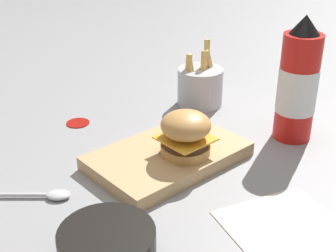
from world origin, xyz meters
TOP-DOWN VIEW (x-y plane):
  - ground_plane at (0.00, 0.00)m, footprint 6.00×6.00m
  - serving_board at (-0.03, -0.01)m, footprint 0.29×0.18m
  - burger at (-0.04, 0.02)m, footprint 0.09×0.09m
  - ketchup_bottle at (-0.29, 0.08)m, footprint 0.08×0.08m
  - fries_basket at (-0.26, -0.17)m, footprint 0.11×0.11m
  - side_bowl at (0.21, 0.13)m, footprint 0.13×0.13m
  - spoon at (0.21, -0.07)m, footprint 0.13×0.12m
  - ketchup_puddle at (0.01, -0.27)m, footprint 0.05×0.05m
  - parchment_square at (-0.03, 0.25)m, footprint 0.21×0.21m

SIDE VIEW (x-z plane):
  - ground_plane at x=0.00m, z-range 0.00..0.00m
  - parchment_square at x=-0.03m, z-range 0.00..0.00m
  - ketchup_puddle at x=0.01m, z-range 0.00..0.00m
  - spoon at x=0.21m, z-range 0.00..0.01m
  - serving_board at x=-0.03m, z-range 0.00..0.03m
  - side_bowl at x=0.21m, z-range 0.00..0.05m
  - fries_basket at x=-0.26m, z-range -0.03..0.12m
  - burger at x=-0.04m, z-range 0.03..0.11m
  - ketchup_bottle at x=-0.29m, z-range -0.01..0.24m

